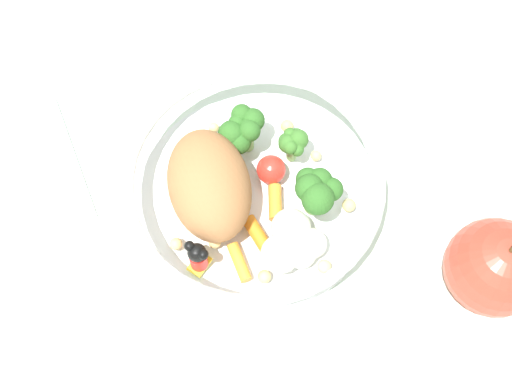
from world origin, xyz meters
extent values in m
plane|color=silver|center=(0.00, 0.00, 0.00)|extent=(2.40, 2.40, 0.00)
cylinder|color=white|center=(0.01, 0.00, 0.00)|extent=(0.20, 0.20, 0.01)
torus|color=white|center=(0.01, 0.00, 0.04)|extent=(0.21, 0.21, 0.01)
ellipsoid|color=#9E663D|center=(0.05, -0.01, 0.04)|extent=(0.08, 0.10, 0.06)
cylinder|color=#8EB766|center=(-0.03, 0.03, 0.02)|extent=(0.01, 0.01, 0.03)
sphere|color=#2D6023|center=(-0.02, 0.03, 0.05)|extent=(0.02, 0.02, 0.02)
sphere|color=#2D6023|center=(-0.02, 0.04, 0.05)|extent=(0.03, 0.03, 0.03)
sphere|color=#2D6023|center=(-0.04, 0.03, 0.05)|extent=(0.02, 0.02, 0.02)
sphere|color=#2D6023|center=(-0.03, 0.02, 0.05)|extent=(0.02, 0.02, 0.02)
sphere|color=#2D6023|center=(-0.02, 0.02, 0.05)|extent=(0.02, 0.02, 0.02)
cylinder|color=#7FAD5B|center=(0.00, -0.04, 0.02)|extent=(0.01, 0.01, 0.02)
sphere|color=#2D6023|center=(0.01, -0.04, 0.04)|extent=(0.02, 0.02, 0.02)
sphere|color=#2D6023|center=(0.01, -0.04, 0.04)|extent=(0.02, 0.02, 0.02)
sphere|color=#2D6023|center=(0.00, -0.04, 0.04)|extent=(0.02, 0.02, 0.02)
sphere|color=#2D6023|center=(0.00, -0.04, 0.04)|extent=(0.01, 0.01, 0.01)
sphere|color=#2D6023|center=(-0.01, -0.05, 0.04)|extent=(0.02, 0.02, 0.02)
sphere|color=#2D6023|center=(0.00, -0.06, 0.04)|extent=(0.02, 0.02, 0.02)
sphere|color=#2D6023|center=(0.01, -0.05, 0.04)|extent=(0.02, 0.02, 0.02)
cylinder|color=#7FAD5B|center=(-0.03, -0.02, 0.02)|extent=(0.01, 0.01, 0.02)
sphere|color=#386B28|center=(-0.03, -0.02, 0.03)|extent=(0.02, 0.02, 0.02)
sphere|color=#386B28|center=(-0.03, -0.02, 0.04)|extent=(0.01, 0.01, 0.01)
sphere|color=#386B28|center=(-0.03, -0.01, 0.03)|extent=(0.01, 0.01, 0.01)
sphere|color=#386B28|center=(-0.03, -0.02, 0.03)|extent=(0.01, 0.01, 0.01)
sphere|color=#386B28|center=(-0.04, -0.02, 0.04)|extent=(0.02, 0.02, 0.02)
sphere|color=#386B28|center=(-0.04, -0.03, 0.03)|extent=(0.01, 0.01, 0.01)
sphere|color=#386B28|center=(-0.03, -0.03, 0.04)|extent=(0.01, 0.01, 0.01)
sphere|color=#386B28|center=(-0.03, -0.03, 0.03)|extent=(0.01, 0.01, 0.01)
sphere|color=white|center=(0.02, 0.06, 0.03)|extent=(0.03, 0.03, 0.03)
sphere|color=white|center=(0.00, 0.06, 0.02)|extent=(0.03, 0.03, 0.03)
sphere|color=white|center=(-0.01, 0.06, 0.02)|extent=(0.02, 0.02, 0.02)
sphere|color=white|center=(0.00, 0.04, 0.03)|extent=(0.03, 0.03, 0.03)
cube|color=yellow|center=(0.08, 0.04, 0.01)|extent=(0.02, 0.02, 0.00)
cylinder|color=red|center=(0.08, 0.04, 0.02)|extent=(0.02, 0.02, 0.02)
sphere|color=black|center=(0.08, 0.04, 0.04)|extent=(0.01, 0.01, 0.01)
sphere|color=black|center=(0.07, 0.04, 0.04)|extent=(0.01, 0.01, 0.01)
sphere|color=black|center=(0.08, 0.03, 0.04)|extent=(0.01, 0.01, 0.01)
cylinder|color=orange|center=(0.05, 0.05, 0.01)|extent=(0.01, 0.03, 0.01)
cylinder|color=orange|center=(0.02, 0.04, 0.01)|extent=(0.02, 0.03, 0.01)
cylinder|color=orange|center=(0.00, 0.01, 0.01)|extent=(0.02, 0.03, 0.01)
sphere|color=red|center=(-0.01, -0.01, 0.02)|extent=(0.02, 0.02, 0.02)
sphere|color=tan|center=(-0.04, -0.05, 0.01)|extent=(0.01, 0.01, 0.01)
sphere|color=tan|center=(0.06, 0.03, 0.01)|extent=(0.01, 0.01, 0.01)
sphere|color=#D1B775|center=(-0.05, -0.01, 0.01)|extent=(0.01, 0.01, 0.01)
sphere|color=#D1B775|center=(0.02, -0.07, 0.01)|extent=(0.01, 0.01, 0.01)
sphere|color=tan|center=(0.09, 0.02, 0.01)|extent=(0.01, 0.01, 0.01)
sphere|color=#D1B775|center=(0.03, -0.07, 0.01)|extent=(0.01, 0.01, 0.01)
sphere|color=tan|center=(-0.05, 0.04, 0.01)|extent=(0.01, 0.01, 0.01)
sphere|color=#D1B775|center=(-0.01, 0.08, 0.01)|extent=(0.01, 0.01, 0.01)
sphere|color=tan|center=(0.03, 0.07, 0.01)|extent=(0.01, 0.01, 0.01)
sphere|color=#BC3828|center=(-0.12, 0.13, 0.04)|extent=(0.07, 0.07, 0.07)
camera|label=1|loc=(0.10, 0.21, 0.53)|focal=48.79mm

